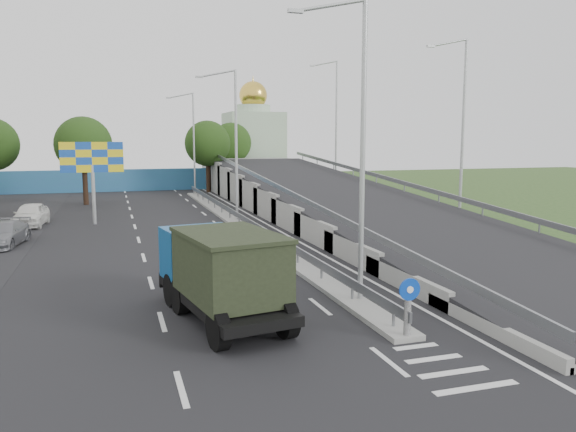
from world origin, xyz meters
name	(u,v)px	position (x,y,z in m)	size (l,w,h in m)	color
ground	(451,372)	(0.00, 0.00, 0.00)	(160.00, 160.00, 0.00)	#2D4C1E
road_surface	(203,240)	(-3.00, 20.00, 0.00)	(26.00, 90.00, 0.04)	black
median	(239,226)	(0.00, 24.00, 0.10)	(1.00, 44.00, 0.20)	gray
overpass_ramp	(346,197)	(7.50, 24.00, 1.75)	(10.00, 50.00, 3.50)	gray
median_guardrail	(239,216)	(0.00, 24.00, 0.75)	(0.09, 44.00, 0.71)	gray
sign_bollard	(408,307)	(0.00, 2.17, 1.03)	(0.64, 0.23, 1.67)	black
lamp_post_near	(358,136)	(0.11, 6.00, 5.81)	(2.74, 0.18, 10.08)	#B2B5B7
lamp_post_mid	(233,137)	(0.11, 26.00, 5.81)	(2.74, 0.18, 10.08)	#B2B5B7
lamp_post_far	(192,138)	(0.11, 46.00, 5.81)	(2.74, 0.18, 10.08)	#B2B5B7
blue_wall	(148,180)	(-4.00, 52.00, 1.20)	(30.00, 0.50, 2.40)	teal
church	(254,142)	(10.00, 60.00, 5.31)	(7.00, 7.00, 13.80)	#B2CCAD
billboard	(92,162)	(-9.00, 28.00, 4.19)	(4.00, 0.24, 5.50)	#B2B5B7
tree_left_mid	(83,145)	(-10.00, 40.00, 5.18)	(4.80, 4.80, 7.60)	black
tree_median_far	(207,144)	(2.00, 48.00, 5.18)	(4.80, 4.80, 7.60)	black
tree_ramp_far	(231,143)	(6.00, 55.00, 5.18)	(4.80, 4.80, 7.60)	black
dump_truck	(221,269)	(-4.64, 5.87, 1.61)	(3.46, 6.91, 2.91)	black
parked_car_d	(3,234)	(-13.47, 21.43, 0.66)	(1.85, 4.55, 1.32)	gray
parked_car_e	(31,215)	(-12.98, 28.45, 0.77)	(1.81, 4.50, 1.53)	white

